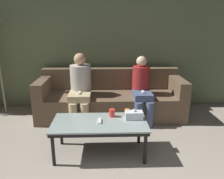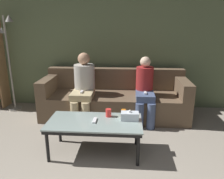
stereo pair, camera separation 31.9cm
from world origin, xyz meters
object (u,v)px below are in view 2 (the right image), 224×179
Objects in this scene: couch at (115,99)px; standing_lamp at (9,54)px; seated_person_left_end at (84,85)px; tissue_box at (130,116)px; cup_near_right at (124,113)px; game_remote at (95,120)px; cup_near_left at (108,113)px; seated_person_mid_left at (145,89)px; coffee_table at (95,124)px.

couch is 2.09m from standing_lamp.
standing_lamp is 1.53m from seated_person_left_end.
standing_lamp is at bearing 148.96° from tissue_box.
cup_near_right reaches higher than game_remote.
seated_person_mid_left is at bearing 58.93° from cup_near_left.
tissue_box is 0.20× the size of seated_person_mid_left.
standing_lamp reaches higher than tissue_box.
tissue_box is (0.27, -0.08, 0.00)m from cup_near_left.
seated_person_left_end is 1.02m from seated_person_mid_left.
coffee_table is at bearing -170.82° from tissue_box.
seated_person_mid_left is (0.68, 1.03, 0.17)m from coffee_table.
tissue_box is at bearing -53.49° from cup_near_right.
cup_near_left is 2.36m from standing_lamp.
seated_person_mid_left is at bearing -23.58° from couch.
seated_person_mid_left is at bearing -8.44° from standing_lamp.
coffee_table is 11.34× the size of cup_near_left.
standing_lamp is (-1.92, 1.24, 0.58)m from cup_near_left.
cup_near_left is at bearing -90.74° from couch.
standing_lamp reaches higher than game_remote.
tissue_box is at bearing -104.74° from seated_person_mid_left.
seated_person_mid_left is at bearing 75.26° from tissue_box.
cup_near_right is 0.09× the size of seated_person_mid_left.
standing_lamp is at bearing 166.50° from seated_person_left_end.
coffee_table is 1.02× the size of seated_person_left_end.
standing_lamp is at bearing 175.87° from couch.
cup_near_right is at bearing 26.22° from game_remote.
seated_person_left_end reaches higher than cup_near_left.
seated_person_left_end reaches higher than tissue_box.
game_remote is (-0.43, -0.07, -0.04)m from tissue_box.
cup_near_right is 0.13m from tissue_box.
couch is 0.62m from seated_person_mid_left.
standing_lamp is (-1.76, 1.39, 0.63)m from game_remote.
couch is 24.41× the size of cup_near_left.
tissue_box is at bearing -17.04° from cup_near_left.
cup_near_left is 0.47× the size of tissue_box.
standing_lamp is 1.54× the size of seated_person_left_end.
tissue_box reaches higher than coffee_table.
seated_person_mid_left is at bearing 68.87° from cup_near_right.
cup_near_left is at bearing -173.97° from cup_near_right.
seated_person_mid_left is at bearing 56.32° from game_remote.
standing_lamp is 1.62× the size of seated_person_mid_left.
couch is at bearing 21.51° from seated_person_left_end.
game_remote is (-0.35, -0.17, -0.04)m from cup_near_right.
couch is 1.22m from tissue_box.
game_remote is 0.14× the size of seated_person_mid_left.
coffee_table is 1.25m from seated_person_mid_left.
cup_near_left is 0.09× the size of seated_person_left_end.
seated_person_left_end reaches higher than coffee_table.
cup_near_left reaches higher than cup_near_right.
game_remote is at bearing -153.78° from cup_near_right.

